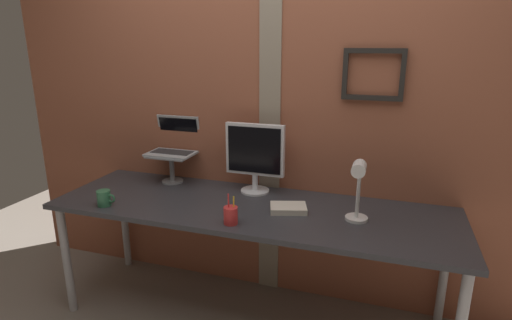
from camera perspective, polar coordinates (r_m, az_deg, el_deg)
The scene contains 9 objects.
brick_wall_back at distance 2.62m, azimuth 2.52°, elevation 6.62°, with size 3.74×0.15×2.44m.
desk at distance 2.40m, azimuth -0.75°, elevation -7.81°, with size 2.33×0.71×0.74m.
monitor at distance 2.52m, azimuth -0.15°, elevation 0.91°, with size 0.37×0.18×0.44m.
laptop_stand at distance 2.78m, azimuth -11.69°, elevation -0.47°, with size 0.28×0.22×0.19m.
laptop at distance 2.81m, azimuth -11.15°, elevation 2.49°, with size 0.31×0.26×0.24m.
desk_lamp at distance 2.14m, azimuth 14.07°, elevation -3.40°, with size 0.12×0.20×0.35m.
pen_cup at distance 2.14m, azimuth -3.55°, elevation -7.69°, with size 0.07×0.07×0.17m.
coffee_mug at distance 2.52m, azimuth -20.40°, elevation -5.01°, with size 0.11×0.08×0.09m.
paper_clutter_stack at distance 2.31m, azimuth 4.53°, elevation -6.72°, with size 0.20×0.14×0.03m, color silver.
Camera 1 is at (0.70, -1.99, 1.65)m, focal length 28.68 mm.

